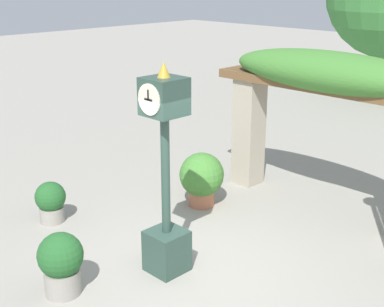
# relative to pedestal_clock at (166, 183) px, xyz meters

# --- Properties ---
(ground_plane) EXTENTS (60.00, 60.00, 0.00)m
(ground_plane) POSITION_rel_pedestal_clock_xyz_m (0.33, 0.26, -1.33)
(ground_plane) COLOR gray
(pedestal_clock) EXTENTS (0.50, 0.54, 2.96)m
(pedestal_clock) POSITION_rel_pedestal_clock_xyz_m (0.00, 0.00, 0.00)
(pedestal_clock) COLOR #2D473D
(pedestal_clock) RESTS_ON ground
(pergola) EXTENTS (4.41, 1.07, 2.79)m
(pergola) POSITION_rel_pedestal_clock_xyz_m (0.33, 3.40, 0.77)
(pergola) COLOR #A89E89
(pergola) RESTS_ON ground
(potted_plant_near_left) EXTENTS (0.80, 0.80, 0.99)m
(potted_plant_near_left) POSITION_rel_pedestal_clock_xyz_m (-1.21, 1.95, -0.79)
(potted_plant_near_left) COLOR #B26B4C
(potted_plant_near_left) RESTS_ON ground
(potted_plant_near_right) EXTENTS (0.60, 0.60, 0.86)m
(potted_plant_near_right) POSITION_rel_pedestal_clock_xyz_m (-0.54, -1.36, -0.87)
(potted_plant_near_right) COLOR gray
(potted_plant_near_right) RESTS_ON ground
(potted_plant_far_left) EXTENTS (0.51, 0.51, 0.71)m
(potted_plant_far_left) POSITION_rel_pedestal_clock_xyz_m (-2.53, -0.33, -0.95)
(potted_plant_far_left) COLOR gray
(potted_plant_far_left) RESTS_ON ground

